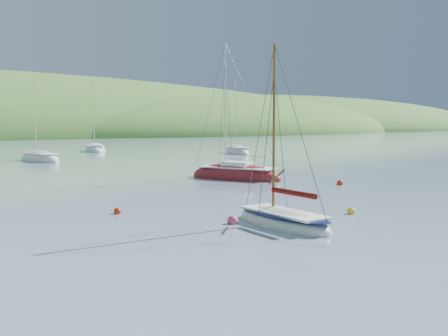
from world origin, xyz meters
TOP-DOWN VIEW (x-y plane):
  - ground at (0.00, 0.00)m, footprint 700.00×700.00m
  - daysailer_white at (-2.80, 1.17)m, footprint 2.19×5.52m
  - sloop_red at (6.49, 16.60)m, footprint 5.56×8.27m
  - distant_sloop_a at (-0.62, 44.50)m, footprint 3.87×8.23m
  - distant_sloop_b at (12.07, 59.61)m, footprint 5.25×8.93m
  - distant_sloop_d at (26.54, 42.37)m, footprint 5.63×8.58m
  - mooring_buoys at (0.60, 5.12)m, footprint 18.04×8.40m

SIDE VIEW (x-z plane):
  - ground at x=0.00m, z-range 0.00..0.00m
  - mooring_buoys at x=0.60m, z-range -0.13..0.37m
  - distant_sloop_a at x=-0.62m, z-range -5.46..5.84m
  - distant_sloop_d at x=26.54m, z-range -5.59..5.97m
  - distant_sloop_b at x=12.07m, z-range -5.82..6.21m
  - daysailer_white at x=-2.80m, z-range -3.99..4.39m
  - sloop_red at x=6.49m, z-range -5.58..6.02m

